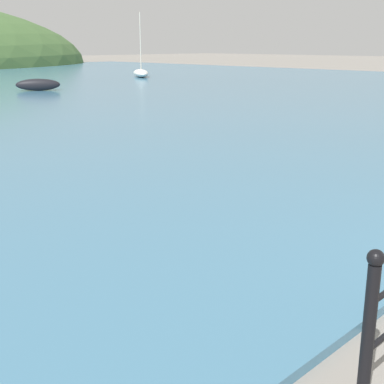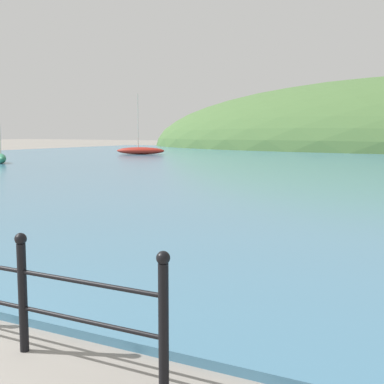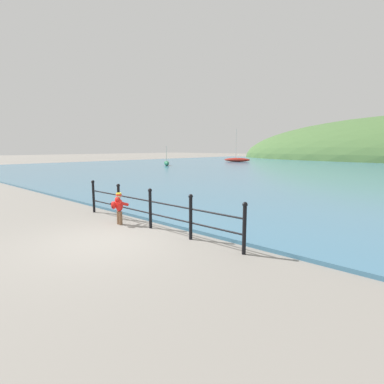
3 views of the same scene
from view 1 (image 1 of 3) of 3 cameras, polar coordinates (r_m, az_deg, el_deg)
The scene contains 2 objects.
boat_blue_hull at distance 29.94m, azimuth -16.11°, elevation 10.94°, with size 2.21×1.73×0.62m.
boat_red_dinghy at distance 40.98m, azimuth -5.47°, elevation 12.54°, with size 2.87×3.64×4.59m.
Camera 1 is at (-6.59, 0.05, 2.52)m, focal length 50.00 mm.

